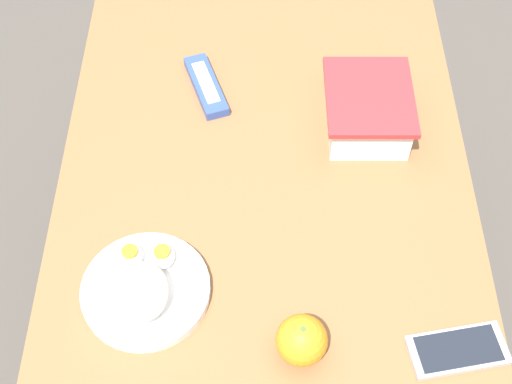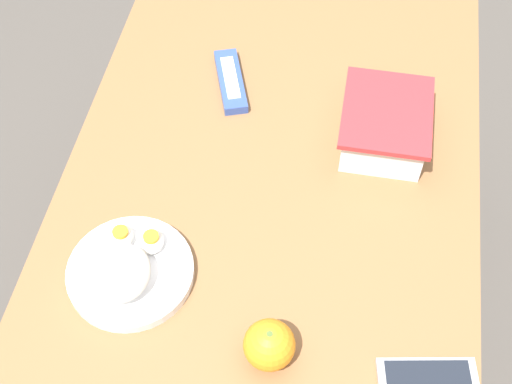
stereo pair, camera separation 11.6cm
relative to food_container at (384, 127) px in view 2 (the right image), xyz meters
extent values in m
plane|color=#4C4742|center=(0.06, -0.18, -0.76)|extent=(10.00, 10.00, 0.00)
cube|color=brown|center=(0.06, -0.18, -0.05)|extent=(1.27, 0.70, 0.03)
cylinder|color=brown|center=(-0.51, -0.47, -0.41)|extent=(0.06, 0.06, 0.69)
cylinder|color=brown|center=(-0.51, 0.11, -0.41)|extent=(0.06, 0.06, 0.69)
cube|color=white|center=(0.00, 0.00, 0.00)|extent=(0.17, 0.14, 0.07)
cube|color=beige|center=(0.00, 0.00, -0.01)|extent=(0.15, 0.12, 0.05)
cube|color=red|center=(0.00, 0.00, 0.04)|extent=(0.18, 0.15, 0.01)
ellipsoid|color=tan|center=(0.00, 0.01, 0.01)|extent=(0.05, 0.04, 0.02)
sphere|color=orange|center=(0.43, -0.13, 0.00)|extent=(0.07, 0.07, 0.07)
cylinder|color=#4C662D|center=(0.43, -0.13, 0.04)|extent=(0.01, 0.01, 0.00)
cylinder|color=white|center=(0.34, -0.36, -0.03)|extent=(0.20, 0.20, 0.02)
ellipsoid|color=white|center=(0.36, -0.36, 0.01)|extent=(0.10, 0.08, 0.05)
ellipsoid|color=white|center=(0.29, -0.39, 0.00)|extent=(0.04, 0.04, 0.03)
cylinder|color=#F4A823|center=(0.29, -0.39, 0.01)|extent=(0.02, 0.02, 0.01)
ellipsoid|color=white|center=(0.29, -0.34, 0.00)|extent=(0.04, 0.04, 0.03)
cylinder|color=#F4A823|center=(0.29, -0.34, 0.01)|extent=(0.02, 0.02, 0.01)
cube|color=#334C9E|center=(-0.09, -0.29, -0.03)|extent=(0.16, 0.09, 0.02)
cube|color=white|center=(-0.09, -0.29, -0.02)|extent=(0.11, 0.06, 0.00)
cube|color=#ADADB2|center=(0.43, 0.10, -0.03)|extent=(0.09, 0.15, 0.01)
cube|color=black|center=(0.43, 0.10, -0.02)|extent=(0.08, 0.13, 0.00)
camera|label=1|loc=(0.85, -0.19, 0.94)|focal=50.00mm
camera|label=2|loc=(0.84, -0.08, 0.94)|focal=50.00mm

